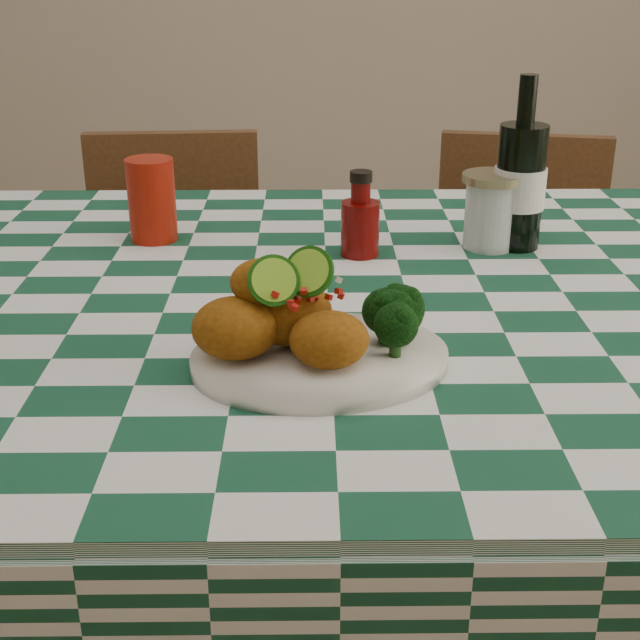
{
  "coord_description": "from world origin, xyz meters",
  "views": [
    {
      "loc": [
        -0.02,
        -1.08,
        1.21
      ],
      "look_at": [
        -0.01,
        -0.22,
        0.84
      ],
      "focal_mm": 50.0,
      "sensor_mm": 36.0,
      "label": 1
    }
  ],
  "objects_px": {
    "wooden_chair_left": "(176,338)",
    "wooden_chair_right": "(513,335)",
    "dining_table": "(327,540)",
    "red_tumbler": "(152,200)",
    "beer_bottle": "(522,164)",
    "fried_chicken_pile": "(296,304)",
    "plate": "(320,359)",
    "mason_jar": "(491,211)",
    "ketchup_bottle": "(360,214)"
  },
  "relations": [
    {
      "from": "wooden_chair_left",
      "to": "wooden_chair_right",
      "type": "relative_size",
      "value": 1.01
    },
    {
      "from": "dining_table",
      "to": "beer_bottle",
      "type": "distance_m",
      "value": 0.62
    },
    {
      "from": "plate",
      "to": "mason_jar",
      "type": "relative_size",
      "value": 2.49
    },
    {
      "from": "dining_table",
      "to": "red_tumbler",
      "type": "xyz_separation_m",
      "value": [
        -0.26,
        0.23,
        0.46
      ]
    },
    {
      "from": "plate",
      "to": "wooden_chair_right",
      "type": "height_order",
      "value": "wooden_chair_right"
    },
    {
      "from": "red_tumbler",
      "to": "ketchup_bottle",
      "type": "bearing_deg",
      "value": -13.64
    },
    {
      "from": "fried_chicken_pile",
      "to": "wooden_chair_left",
      "type": "bearing_deg",
      "value": 107.03
    },
    {
      "from": "dining_table",
      "to": "beer_bottle",
      "type": "height_order",
      "value": "beer_bottle"
    },
    {
      "from": "plate",
      "to": "wooden_chair_left",
      "type": "bearing_deg",
      "value": 108.5
    },
    {
      "from": "wooden_chair_right",
      "to": "fried_chicken_pile",
      "type": "bearing_deg",
      "value": -105.36
    },
    {
      "from": "dining_table",
      "to": "ketchup_bottle",
      "type": "bearing_deg",
      "value": 71.85
    },
    {
      "from": "wooden_chair_left",
      "to": "dining_table",
      "type": "bearing_deg",
      "value": -68.97
    },
    {
      "from": "dining_table",
      "to": "plate",
      "type": "distance_m",
      "value": 0.46
    },
    {
      "from": "mason_jar",
      "to": "beer_bottle",
      "type": "bearing_deg",
      "value": 5.3
    },
    {
      "from": "mason_jar",
      "to": "wooden_chair_left",
      "type": "bearing_deg",
      "value": 138.13
    },
    {
      "from": "dining_table",
      "to": "wooden_chair_right",
      "type": "height_order",
      "value": "wooden_chair_right"
    },
    {
      "from": "plate",
      "to": "wooden_chair_left",
      "type": "relative_size",
      "value": 0.34
    },
    {
      "from": "wooden_chair_left",
      "to": "wooden_chair_right",
      "type": "bearing_deg",
      "value": -2.32
    },
    {
      "from": "mason_jar",
      "to": "dining_table",
      "type": "bearing_deg",
      "value": -142.87
    },
    {
      "from": "red_tumbler",
      "to": "wooden_chair_right",
      "type": "distance_m",
      "value": 0.94
    },
    {
      "from": "red_tumbler",
      "to": "dining_table",
      "type": "bearing_deg",
      "value": -41.04
    },
    {
      "from": "fried_chicken_pile",
      "to": "wooden_chair_left",
      "type": "distance_m",
      "value": 1.05
    },
    {
      "from": "fried_chicken_pile",
      "to": "ketchup_bottle",
      "type": "distance_m",
      "value": 0.38
    },
    {
      "from": "red_tumbler",
      "to": "wooden_chair_right",
      "type": "relative_size",
      "value": 0.15
    },
    {
      "from": "beer_bottle",
      "to": "fried_chicken_pile",
      "type": "bearing_deg",
      "value": -128.35
    },
    {
      "from": "fried_chicken_pile",
      "to": "beer_bottle",
      "type": "xyz_separation_m",
      "value": [
        0.32,
        0.41,
        0.05
      ]
    },
    {
      "from": "red_tumbler",
      "to": "plate",
      "type": "bearing_deg",
      "value": -60.83
    },
    {
      "from": "dining_table",
      "to": "ketchup_bottle",
      "type": "distance_m",
      "value": 0.48
    },
    {
      "from": "fried_chicken_pile",
      "to": "red_tumbler",
      "type": "distance_m",
      "value": 0.5
    },
    {
      "from": "beer_bottle",
      "to": "wooden_chair_right",
      "type": "relative_size",
      "value": 0.31
    },
    {
      "from": "ketchup_bottle",
      "to": "beer_bottle",
      "type": "xyz_separation_m",
      "value": [
        0.23,
        0.04,
        0.06
      ]
    },
    {
      "from": "dining_table",
      "to": "beer_bottle",
      "type": "relative_size",
      "value": 6.6
    },
    {
      "from": "red_tumbler",
      "to": "beer_bottle",
      "type": "relative_size",
      "value": 0.5
    },
    {
      "from": "fried_chicken_pile",
      "to": "red_tumbler",
      "type": "height_order",
      "value": "fried_chicken_pile"
    },
    {
      "from": "plate",
      "to": "red_tumbler",
      "type": "distance_m",
      "value": 0.51
    },
    {
      "from": "ketchup_bottle",
      "to": "wooden_chair_left",
      "type": "bearing_deg",
      "value": 124.34
    },
    {
      "from": "dining_table",
      "to": "ketchup_bottle",
      "type": "xyz_separation_m",
      "value": [
        0.05,
        0.15,
        0.45
      ]
    },
    {
      "from": "plate",
      "to": "red_tumbler",
      "type": "xyz_separation_m",
      "value": [
        -0.25,
        0.45,
        0.05
      ]
    },
    {
      "from": "plate",
      "to": "mason_jar",
      "type": "height_order",
      "value": "mason_jar"
    },
    {
      "from": "fried_chicken_pile",
      "to": "red_tumbler",
      "type": "xyz_separation_m",
      "value": [
        -0.22,
        0.45,
        -0.01
      ]
    },
    {
      "from": "dining_table",
      "to": "plate",
      "type": "bearing_deg",
      "value": -93.23
    },
    {
      "from": "plate",
      "to": "beer_bottle",
      "type": "bearing_deg",
      "value": 53.93
    },
    {
      "from": "wooden_chair_left",
      "to": "ketchup_bottle",
      "type": "bearing_deg",
      "value": -59.3
    },
    {
      "from": "plate",
      "to": "dining_table",
      "type": "bearing_deg",
      "value": 86.77
    },
    {
      "from": "mason_jar",
      "to": "wooden_chair_right",
      "type": "bearing_deg",
      "value": 70.96
    },
    {
      "from": "dining_table",
      "to": "red_tumbler",
      "type": "bearing_deg",
      "value": 138.96
    },
    {
      "from": "mason_jar",
      "to": "beer_bottle",
      "type": "xyz_separation_m",
      "value": [
        0.04,
        0.0,
        0.07
      ]
    },
    {
      "from": "plate",
      "to": "ketchup_bottle",
      "type": "xyz_separation_m",
      "value": [
        0.06,
        0.37,
        0.05
      ]
    },
    {
      "from": "red_tumbler",
      "to": "fried_chicken_pile",
      "type": "bearing_deg",
      "value": -63.4
    },
    {
      "from": "dining_table",
      "to": "wooden_chair_left",
      "type": "distance_m",
      "value": 0.76
    }
  ]
}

